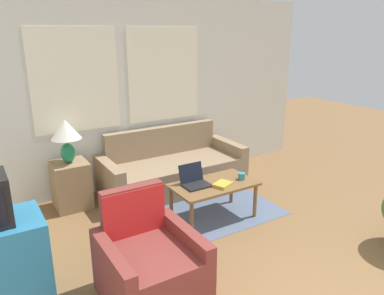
% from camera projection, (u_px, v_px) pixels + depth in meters
% --- Properties ---
extents(wall_back, '(6.00, 0.06, 2.60)m').
position_uv_depth(wall_back, '(128.00, 95.00, 5.12)').
color(wall_back, silver).
rests_on(wall_back, ground_plane).
extents(rug, '(1.78, 1.84, 0.01)m').
position_uv_depth(rug, '(191.00, 202.00, 4.90)').
color(rug, slate).
rests_on(rug, ground_plane).
extents(couch, '(2.00, 0.84, 0.83)m').
position_uv_depth(couch, '(172.00, 170.00, 5.30)').
color(couch, '#937A5B').
rests_on(couch, ground_plane).
extents(armchair, '(0.75, 0.79, 0.89)m').
position_uv_depth(armchair, '(149.00, 266.00, 3.11)').
color(armchair, brown).
rests_on(armchair, ground_plane).
extents(side_table, '(0.43, 0.43, 0.60)m').
position_uv_depth(side_table, '(71.00, 185.00, 4.69)').
color(side_table, '#937551').
rests_on(side_table, ground_plane).
extents(table_lamp, '(0.36, 0.36, 0.54)m').
position_uv_depth(table_lamp, '(66.00, 134.00, 4.49)').
color(table_lamp, '#1E8451').
rests_on(table_lamp, side_table).
extents(coffee_table, '(0.99, 0.56, 0.45)m').
position_uv_depth(coffee_table, '(214.00, 188.00, 4.37)').
color(coffee_table, brown).
rests_on(coffee_table, ground_plane).
extents(laptop, '(0.31, 0.28, 0.23)m').
position_uv_depth(laptop, '(195.00, 181.00, 4.30)').
color(laptop, black).
rests_on(laptop, coffee_table).
extents(cup_navy, '(0.08, 0.08, 0.08)m').
position_uv_depth(cup_navy, '(242.00, 176.00, 4.46)').
color(cup_navy, teal).
rests_on(cup_navy, coffee_table).
extents(book_red, '(0.26, 0.23, 0.04)m').
position_uv_depth(book_red, '(223.00, 184.00, 4.28)').
color(book_red, gold).
rests_on(book_red, coffee_table).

